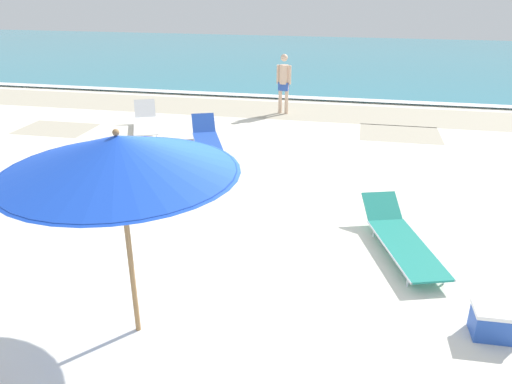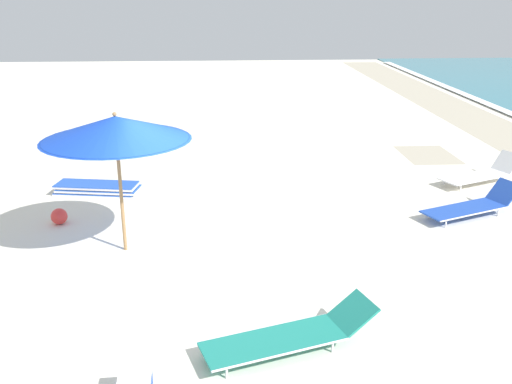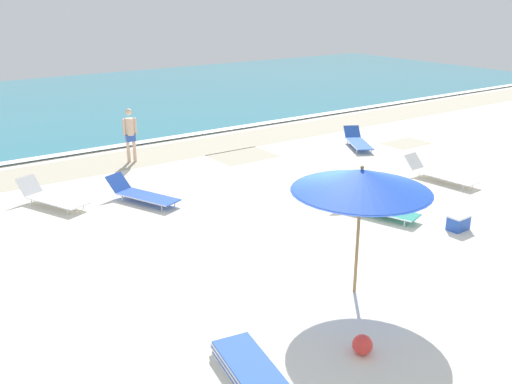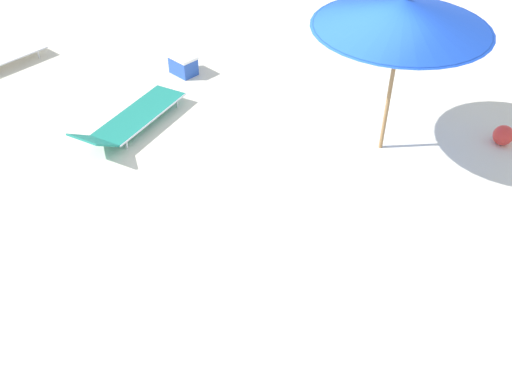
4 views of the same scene
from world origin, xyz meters
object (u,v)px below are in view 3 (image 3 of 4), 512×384
Objects in this scene: beach_umbrella at (361,181)px; beachgoer_wading_adult at (130,132)px; sun_lounger_under_umbrella at (142,194)px; lounger_stack at (254,376)px; sun_lounger_near_water_left at (373,207)px; beach_ball at (362,345)px; sun_lounger_near_water_right at (51,197)px; sun_lounger_mid_beach_solo at (358,141)px; cooler_box at (458,222)px; sun_lounger_beside_umbrella at (439,173)px.

beach_umbrella reaches higher than beachgoer_wading_adult.
beach_umbrella is at bearing -102.24° from sun_lounger_under_umbrella.
lounger_stack is 0.84× the size of sun_lounger_near_water_left.
beach_umbrella is 2.80m from beach_ball.
sun_lounger_near_water_right is at bearing 101.22° from lounger_stack.
cooler_box is at bearing -87.10° from sun_lounger_mid_beach_solo.
sun_lounger_under_umbrella is at bearing 117.79° from sun_lounger_near_water_left.
lounger_stack is 0.92× the size of sun_lounger_mid_beach_solo.
beach_ball is at bearing -154.14° from sun_lounger_beside_umbrella.
sun_lounger_near_water_right reaches higher than cooler_box.
beach_umbrella is 1.26× the size of lounger_stack.
beach_umbrella is 3.82m from lounger_stack.
sun_lounger_near_water_right is 4.22× the size of cooler_box.
sun_lounger_near_water_left reaches higher than cooler_box.
sun_lounger_near_water_left is 1.33× the size of beachgoer_wading_adult.
sun_lounger_beside_umbrella is 1.06× the size of sun_lounger_near_water_right.
lounger_stack is 7.32m from cooler_box.
sun_lounger_near_water_right is at bearing 150.59° from sun_lounger_beside_umbrella.
beachgoer_wading_adult is at bearing 84.47° from lounger_stack.
beach_umbrella is at bearing -81.41° from beachgoer_wading_adult.
sun_lounger_mid_beach_solo is 7.65m from cooler_box.
sun_lounger_under_umbrella reaches higher than beach_ball.
beach_umbrella reaches higher than sun_lounger_under_umbrella.
beachgoer_wading_adult reaches higher than lounger_stack.
sun_lounger_mid_beach_solo reaches higher than lounger_stack.
beachgoer_wading_adult reaches higher than sun_lounger_beside_umbrella.
lounger_stack is at bearing -112.16° from sun_lounger_near_water_right.
sun_lounger_beside_umbrella is at bearing -37.47° from beachgoer_wading_adult.
beach_umbrella reaches higher than beach_ball.
sun_lounger_mid_beach_solo is (8.73, 0.79, -0.00)m from sun_lounger_under_umbrella.
cooler_box is at bearing -58.59° from beachgoer_wading_adult.
sun_lounger_near_water_right is at bearing 122.25° from sun_lounger_near_water_left.
cooler_box is (-3.47, -6.82, -0.03)m from sun_lounger_mid_beach_solo.
sun_lounger_near_water_left is (4.33, -4.22, -0.01)m from sun_lounger_under_umbrella.
sun_lounger_beside_umbrella is 9.70m from beachgoer_wading_adult.
sun_lounger_mid_beach_solo is 4.21× the size of cooler_box.
sun_lounger_under_umbrella is 8.77m from sun_lounger_mid_beach_solo.
beachgoer_wading_adult reaches higher than sun_lounger_near_water_right.
sun_lounger_mid_beach_solo reaches higher than beach_ball.
sun_lounger_near_water_left reaches higher than beach_ball.
sun_lounger_near_water_right is at bearing 112.51° from beach_umbrella.
beach_umbrella reaches higher than cooler_box.
lounger_stack is at bearing -160.38° from beach_umbrella.
beach_umbrella reaches higher than lounger_stack.
sun_lounger_beside_umbrella is 0.98× the size of sun_lounger_near_water_left.
lounger_stack is 3.86× the size of cooler_box.
sun_lounger_beside_umbrella is at bearing -45.33° from sun_lounger_under_umbrella.
beachgoer_wading_adult is at bearing -171.22° from sun_lounger_mid_beach_solo.
sun_lounger_beside_umbrella is 3.77m from cooler_box.
beach_umbrella is 1.15× the size of sun_lounger_mid_beach_solo.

